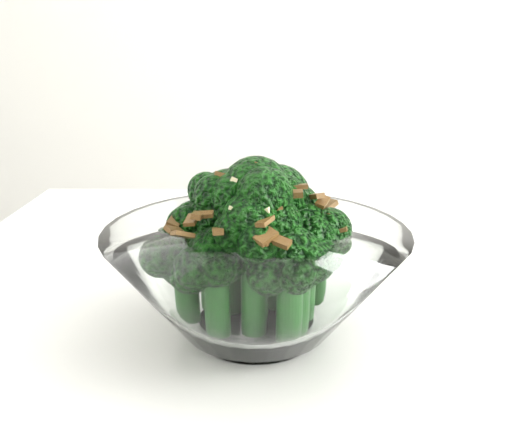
{
  "coord_description": "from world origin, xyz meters",
  "views": [
    {
      "loc": [
        -0.2,
        -0.39,
        0.99
      ],
      "look_at": [
        -0.23,
        0.05,
        0.85
      ],
      "focal_mm": 40.0,
      "sensor_mm": 36.0,
      "label": 1
    }
  ],
  "objects": [
    {
      "name": "broccoli_dish",
      "position": [
        -0.23,
        0.05,
        0.81
      ],
      "size": [
        0.25,
        0.25,
        0.15
      ],
      "color": "white",
      "rests_on": "table"
    },
    {
      "name": "table",
      "position": [
        0.01,
        0.15,
        0.68
      ],
      "size": [
        1.24,
        0.85,
        0.75
      ],
      "color": "white",
      "rests_on": "ground"
    }
  ]
}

